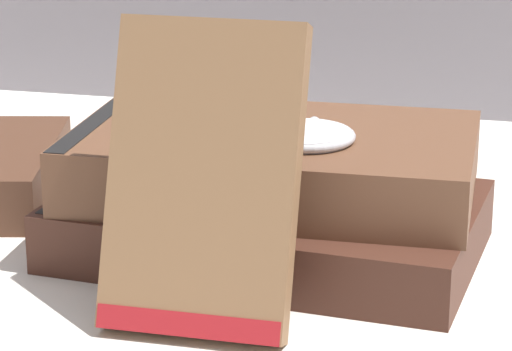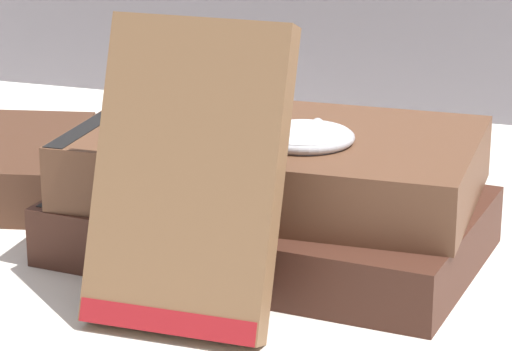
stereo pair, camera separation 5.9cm
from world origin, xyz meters
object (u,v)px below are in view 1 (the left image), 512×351
book_flat_top (267,161)px  pocket_watch (305,135)px  book_flat_bottom (269,222)px  book_leaning_front (203,188)px  reading_glasses (233,163)px

book_flat_top → pocket_watch: bearing=-32.5°
book_flat_bottom → book_leaning_front: size_ratio=1.63×
pocket_watch → book_flat_bottom: bearing=154.3°
pocket_watch → reading_glasses: size_ratio=0.62×
pocket_watch → book_flat_top: bearing=149.0°
book_flat_top → reading_glasses: bearing=110.3°
book_leaning_front → pocket_watch: book_leaning_front is taller
book_flat_top → book_leaning_front: (-0.01, -0.11, 0.02)m
book_leaning_front → reading_glasses: bearing=101.6°
book_flat_bottom → reading_glasses: size_ratio=2.56×
reading_glasses → book_leaning_front: bearing=-61.9°
book_leaning_front → book_flat_bottom: bearing=84.6°
pocket_watch → reading_glasses: pocket_watch is taller
book_flat_bottom → reading_glasses: (-0.06, 0.15, -0.02)m
pocket_watch → reading_glasses: bearing=117.4°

